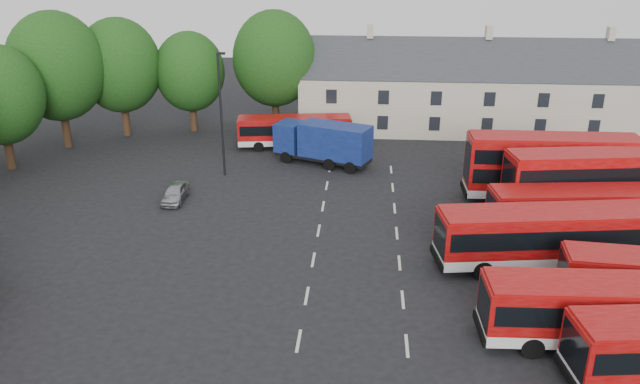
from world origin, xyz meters
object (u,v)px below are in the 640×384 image
at_px(bus_dd_south, 593,181).
at_px(lamppost, 221,112).
at_px(box_truck, 324,142).
at_px(silver_car, 175,193).

bearing_deg(bus_dd_south, lamppost, 157.75).
distance_m(box_truck, silver_car, 13.39).
relative_size(box_truck, lamppost, 0.86).
height_order(bus_dd_south, box_truck, bus_dd_south).
xyz_separation_m(bus_dd_south, lamppost, (-26.02, 6.43, 2.51)).
bearing_deg(bus_dd_south, silver_car, 169.81).
bearing_deg(silver_car, bus_dd_south, -3.57).
bearing_deg(lamppost, box_truck, 22.84).
distance_m(bus_dd_south, silver_car, 28.48).
xyz_separation_m(bus_dd_south, box_truck, (-18.35, 9.66, -0.69)).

